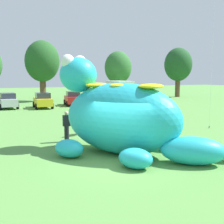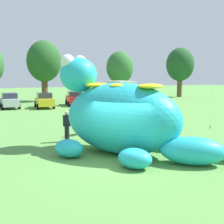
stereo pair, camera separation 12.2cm
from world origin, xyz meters
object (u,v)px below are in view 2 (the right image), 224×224
at_px(car_red, 74,98).
at_px(giant_inflatable_creature, 121,117).
at_px(car_silver, 9,101).
at_px(spectator_by_cars, 85,109).
at_px(spectator_near_inflatable, 67,126).
at_px(box_truck, 119,91).
at_px(car_yellow, 44,100).

bearing_deg(car_red, giant_inflatable_creature, -102.19).
height_order(car_silver, spectator_by_cars, car_silver).
height_order(giant_inflatable_creature, spectator_near_inflatable, giant_inflatable_creature).
bearing_deg(car_red, box_truck, -2.30).
bearing_deg(box_truck, spectator_near_inflatable, -123.65).
xyz_separation_m(car_silver, car_yellow, (3.59, -1.24, 0.00)).
distance_m(car_yellow, spectator_by_cars, 10.33).
relative_size(giant_inflatable_creature, spectator_near_inflatable, 4.55).
distance_m(giant_inflatable_creature, spectator_near_inflatable, 3.84).
distance_m(giant_inflatable_creature, box_truck, 24.50).
bearing_deg(car_silver, car_yellow, -18.98).
xyz_separation_m(box_truck, spectator_by_cars, (-8.76, -11.42, -0.75)).
bearing_deg(box_truck, car_silver, 179.63).
distance_m(car_silver, car_red, 7.56).
height_order(car_silver, car_red, same).
distance_m(car_red, spectator_by_cars, 11.99).
height_order(car_yellow, car_red, same).
height_order(car_red, spectator_by_cars, car_red).
height_order(spectator_near_inflatable, spectator_by_cars, same).
xyz_separation_m(giant_inflatable_creature, box_truck, (10.77, 22.01, -0.10)).
distance_m(giant_inflatable_creature, car_yellow, 20.89).
height_order(car_silver, car_yellow, same).
distance_m(giant_inflatable_creature, spectator_by_cars, 10.81).
height_order(car_red, box_truck, box_truck).
xyz_separation_m(giant_inflatable_creature, car_silver, (-2.75, 22.09, -0.84)).
xyz_separation_m(car_red, spectator_near_inflatable, (-6.45, -18.88, -0.01)).
bearing_deg(giant_inflatable_creature, spectator_near_inflatable, 116.05).
xyz_separation_m(car_yellow, spectator_near_inflatable, (-2.48, -17.50, -0.01)).
bearing_deg(spectator_near_inflatable, giant_inflatable_creature, -63.95).
height_order(car_silver, box_truck, box_truck).
bearing_deg(box_truck, car_red, 177.70).
xyz_separation_m(giant_inflatable_creature, car_red, (4.81, 22.25, -0.84)).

